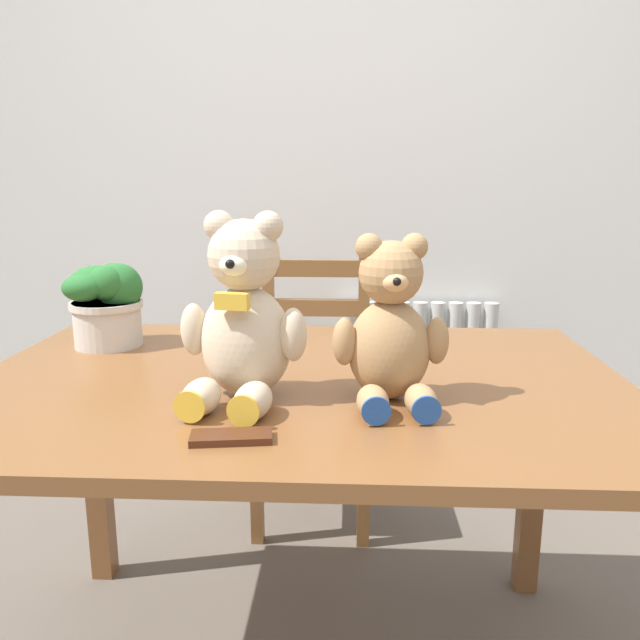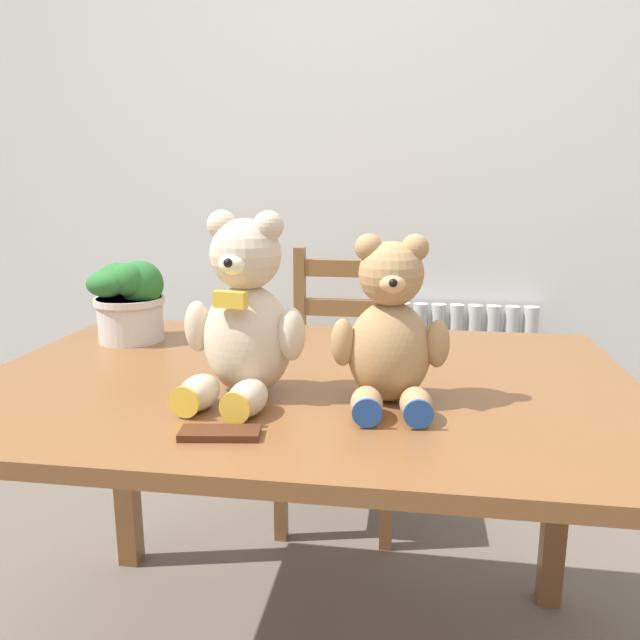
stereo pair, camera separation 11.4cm
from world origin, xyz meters
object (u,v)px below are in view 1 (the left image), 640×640
potted_plant (107,300)px  chocolate_bar (231,437)px  wooden_chair_behind (314,388)px  teddy_bear_right (391,331)px  teddy_bear_left (244,320)px

potted_plant → chocolate_bar: 0.70m
wooden_chair_behind → teddy_bear_right: 1.09m
wooden_chair_behind → potted_plant: 0.88m
teddy_bear_right → wooden_chair_behind: bearing=-84.0°
chocolate_bar → teddy_bear_right: bearing=38.0°
wooden_chair_behind → teddy_bear_right: bearing=101.5°
teddy_bear_left → potted_plant: 0.54m
wooden_chair_behind → teddy_bear_right: (0.20, -0.97, 0.44)m
wooden_chair_behind → potted_plant: size_ratio=4.54×
teddy_bear_left → wooden_chair_behind: bearing=-84.7°
teddy_bear_left → teddy_bear_right: (0.27, 0.00, -0.02)m
teddy_bear_left → teddy_bear_right: size_ratio=1.13×
potted_plant → teddy_bear_right: bearing=-28.5°
wooden_chair_behind → chocolate_bar: 1.22m
teddy_bear_right → chocolate_bar: size_ratio=2.41×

